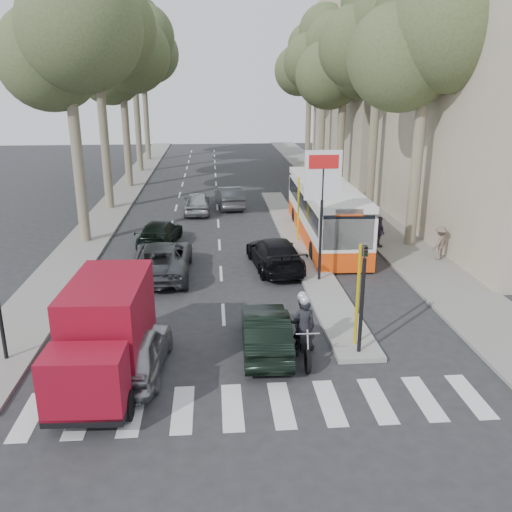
# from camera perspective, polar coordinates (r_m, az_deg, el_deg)

# --- Properties ---
(ground) EXTENTS (120.00, 120.00, 0.00)m
(ground) POSITION_cam_1_polar(r_m,az_deg,el_deg) (18.34, -0.47, -8.61)
(ground) COLOR #28282B
(ground) RESTS_ON ground
(sidewalk_right) EXTENTS (3.20, 70.00, 0.12)m
(sidewalk_right) POSITION_cam_1_polar(r_m,az_deg,el_deg) (43.28, 8.59, 6.86)
(sidewalk_right) COLOR gray
(sidewalk_right) RESTS_ON ground
(median_left) EXTENTS (2.40, 64.00, 0.12)m
(median_left) POSITION_cam_1_polar(r_m,az_deg,el_deg) (45.62, -13.24, 7.15)
(median_left) COLOR gray
(median_left) RESTS_ON ground
(traffic_island) EXTENTS (1.50, 26.00, 0.16)m
(traffic_island) POSITION_cam_1_polar(r_m,az_deg,el_deg) (28.88, 4.39, 1.54)
(traffic_island) COLOR gray
(traffic_island) RESTS_ON ground
(building_far) EXTENTS (11.00, 20.00, 16.00)m
(building_far) POSITION_cam_1_polar(r_m,az_deg,el_deg) (53.06, 14.36, 17.15)
(building_far) COLOR #B7A88E
(building_far) RESTS_ON ground
(billboard) EXTENTS (1.50, 12.10, 5.60)m
(billboard) POSITION_cam_1_polar(r_m,az_deg,el_deg) (22.28, 6.98, 6.15)
(billboard) COLOR yellow
(billboard) RESTS_ON ground
(traffic_light_island) EXTENTS (0.16, 0.41, 3.60)m
(traffic_light_island) POSITION_cam_1_polar(r_m,az_deg,el_deg) (16.52, 11.22, -2.63)
(traffic_light_island) COLOR black
(traffic_light_island) RESTS_ON ground
(tree_l_a) EXTENTS (7.40, 7.20, 14.10)m
(tree_l_a) POSITION_cam_1_polar(r_m,az_deg,el_deg) (29.34, -19.14, 21.27)
(tree_l_a) COLOR #6B604C
(tree_l_a) RESTS_ON ground
(tree_l_b) EXTENTS (7.40, 7.20, 14.88)m
(tree_l_b) POSITION_cam_1_polar(r_m,az_deg,el_deg) (37.22, -16.30, 21.67)
(tree_l_b) COLOR #6B604C
(tree_l_b) RESTS_ON ground
(tree_l_c) EXTENTS (7.40, 7.20, 13.71)m
(tree_l_c) POSITION_cam_1_polar(r_m,az_deg,el_deg) (45.01, -13.87, 19.76)
(tree_l_c) COLOR #6B604C
(tree_l_c) RESTS_ON ground
(tree_l_d) EXTENTS (7.40, 7.20, 15.66)m
(tree_l_d) POSITION_cam_1_polar(r_m,az_deg,el_deg) (53.03, -12.74, 21.34)
(tree_l_d) COLOR #6B604C
(tree_l_d) RESTS_ON ground
(tree_l_e) EXTENTS (7.40, 7.20, 14.49)m
(tree_l_e) POSITION_cam_1_polar(r_m,az_deg,el_deg) (60.92, -11.72, 19.92)
(tree_l_e) COLOR #6B604C
(tree_l_e) RESTS_ON ground
(tree_r_a) EXTENTS (7.40, 7.20, 14.10)m
(tree_r_a) POSITION_cam_1_polar(r_m,az_deg,el_deg) (28.50, 17.88, 21.52)
(tree_r_a) COLOR #6B604C
(tree_r_a) RESTS_ON ground
(tree_r_b) EXTENTS (7.40, 7.20, 15.27)m
(tree_r_b) POSITION_cam_1_polar(r_m,az_deg,el_deg) (36.16, 13.15, 22.58)
(tree_r_b) COLOR #6B604C
(tree_r_b) RESTS_ON ground
(tree_r_c) EXTENTS (7.40, 7.20, 13.32)m
(tree_r_c) POSITION_cam_1_polar(r_m,az_deg,el_deg) (43.72, 9.44, 19.63)
(tree_r_c) COLOR #6B604C
(tree_r_c) RESTS_ON ground
(tree_r_d) EXTENTS (7.40, 7.20, 14.88)m
(tree_r_d) POSITION_cam_1_polar(r_m,az_deg,el_deg) (51.60, 7.41, 20.95)
(tree_r_d) COLOR #6B604C
(tree_r_d) RESTS_ON ground
(tree_r_e) EXTENTS (7.40, 7.20, 14.10)m
(tree_r_e) POSITION_cam_1_polar(r_m,az_deg,el_deg) (59.44, 5.82, 19.91)
(tree_r_e) COLOR #6B604C
(tree_r_e) RESTS_ON ground
(silver_hatchback) EXTENTS (1.97, 4.24, 1.41)m
(silver_hatchback) POSITION_cam_1_polar(r_m,az_deg,el_deg) (16.36, -12.45, -9.76)
(silver_hatchback) COLOR #A2A4AA
(silver_hatchback) RESTS_ON ground
(dark_hatchback) EXTENTS (1.56, 4.17, 1.36)m
(dark_hatchback) POSITION_cam_1_polar(r_m,az_deg,el_deg) (17.25, 1.01, -7.88)
(dark_hatchback) COLOR black
(dark_hatchback) RESTS_ON ground
(queue_car_a) EXTENTS (2.53, 5.44, 1.51)m
(queue_car_a) POSITION_cam_1_polar(r_m,az_deg,el_deg) (24.16, -9.91, -0.30)
(queue_car_a) COLOR #44474B
(queue_car_a) RESTS_ON ground
(queue_car_b) EXTENTS (2.54, 5.11, 1.43)m
(queue_car_b) POSITION_cam_1_polar(r_m,az_deg,el_deg) (24.69, 1.99, 0.26)
(queue_car_b) COLOR black
(queue_car_b) RESTS_ON ground
(queue_car_c) EXTENTS (1.72, 4.12, 1.40)m
(queue_car_c) POSITION_cam_1_polar(r_m,az_deg,el_deg) (35.51, -6.25, 5.60)
(queue_car_c) COLOR #AAAEB2
(queue_car_c) RESTS_ON ground
(queue_car_d) EXTENTS (2.00, 4.50, 1.44)m
(queue_car_d) POSITION_cam_1_polar(r_m,az_deg,el_deg) (37.02, -2.82, 6.22)
(queue_car_d) COLOR #54585D
(queue_car_d) RESTS_ON ground
(queue_car_e) EXTENTS (2.34, 4.61, 1.28)m
(queue_car_e) POSITION_cam_1_polar(r_m,az_deg,el_deg) (28.76, -10.10, 2.40)
(queue_car_e) COLOR black
(queue_car_e) RESTS_ON ground
(red_truck) EXTENTS (2.26, 5.42, 2.84)m
(red_truck) POSITION_cam_1_polar(r_m,az_deg,el_deg) (15.86, -15.56, -7.72)
(red_truck) COLOR black
(red_truck) RESTS_ON ground
(city_bus) EXTENTS (2.89, 11.80, 3.09)m
(city_bus) POSITION_cam_1_polar(r_m,az_deg,el_deg) (29.41, 7.25, 4.86)
(city_bus) COLOR #F5490D
(city_bus) RESTS_ON ground
(motorcycle) EXTENTS (0.89, 2.46, 2.09)m
(motorcycle) POSITION_cam_1_polar(r_m,az_deg,el_deg) (16.98, 4.95, -7.39)
(motorcycle) COLOR black
(motorcycle) RESTS_ON ground
(pedestrian_near) EXTENTS (0.65, 1.01, 1.60)m
(pedestrian_near) POSITION_cam_1_polar(r_m,az_deg,el_deg) (28.20, 12.84, 2.51)
(pedestrian_near) COLOR #3F314A
(pedestrian_near) RESTS_ON sidewalk_right
(pedestrian_far) EXTENTS (1.09, 1.03, 1.61)m
(pedestrian_far) POSITION_cam_1_polar(r_m,az_deg,el_deg) (27.01, 18.80, 1.32)
(pedestrian_far) COLOR #6E5B52
(pedestrian_far) RESTS_ON sidewalk_right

